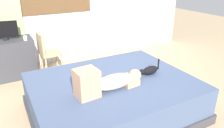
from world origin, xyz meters
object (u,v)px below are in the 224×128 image
Objects in this scene: cat at (149,70)px; tv_monitor at (4,30)px; chair_by_desk at (47,51)px; person_lying at (107,82)px; cup at (25,38)px; desk at (10,59)px; bed at (112,97)px.

tv_monitor is (-1.70, 2.10, 0.33)m from cat.
tv_monitor reaches higher than chair_by_desk.
chair_by_desk is (0.65, -0.32, -0.41)m from tv_monitor.
chair_by_desk is at bearing 100.03° from person_lying.
cup is (-0.66, 2.01, 0.14)m from person_lying.
chair_by_desk is (0.64, -0.32, 0.14)m from desk.
cat is 0.75× the size of tv_monitor.
desk is at bearing 113.93° from person_lying.
chair_by_desk is at bearing -26.58° from desk.
cup is at bearing 108.22° from person_lying.
desk is 11.07× the size of cup.
person_lying reaches higher than cat.
person_lying is 2.42m from tv_monitor.
tv_monitor reaches higher than cup.
cat is at bearing -59.27° from chair_by_desk.
chair_by_desk reaches higher than bed.
chair_by_desk is at bearing -26.35° from tv_monitor.
person_lying is at bearing -172.34° from cat.
desk is 0.55m from cup.
person_lying is 1.05× the size of desk.
tv_monitor is (-0.01, -0.00, 0.55)m from desk.
desk reaches higher than bed.
cat is at bearing -51.00° from desk.
person_lying is at bearing -66.07° from desk.
bed is 27.22× the size of cup.
tv_monitor reaches higher than bed.
person_lying is at bearing -71.78° from cup.
desk is (-1.15, 2.01, 0.11)m from bed.
person_lying is 2.63× the size of cat.
cup reaches higher than cat.
bed is 2.41m from tv_monitor.
tv_monitor is 5.90× the size of cup.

